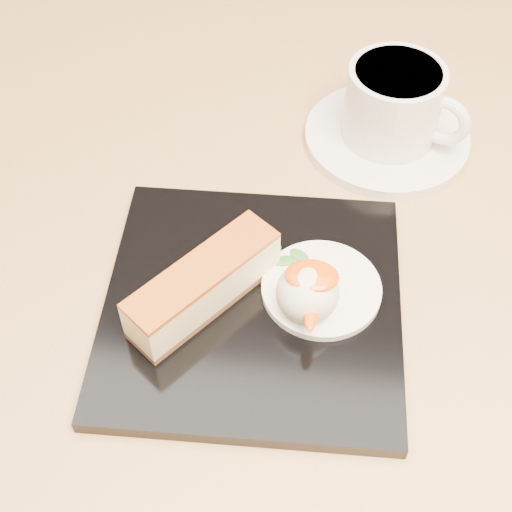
# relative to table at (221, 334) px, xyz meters

# --- Properties ---
(table) EXTENTS (0.80, 0.80, 0.72)m
(table) POSITION_rel_table_xyz_m (0.00, 0.00, 0.00)
(table) COLOR black
(table) RESTS_ON ground
(dessert_plate) EXTENTS (0.23, 0.23, 0.01)m
(dessert_plate) POSITION_rel_table_xyz_m (0.04, -0.07, 0.16)
(dessert_plate) COLOR black
(dessert_plate) RESTS_ON table
(cheesecake) EXTENTS (0.10, 0.12, 0.04)m
(cheesecake) POSITION_rel_table_xyz_m (0.01, -0.08, 0.19)
(cheesecake) COLOR brown
(cheesecake) RESTS_ON dessert_plate
(cream_smear) EXTENTS (0.09, 0.09, 0.01)m
(cream_smear) POSITION_rel_table_xyz_m (0.09, -0.06, 0.17)
(cream_smear) COLOR white
(cream_smear) RESTS_ON dessert_plate
(ice_cream_scoop) EXTENTS (0.05, 0.05, 0.05)m
(ice_cream_scoop) POSITION_rel_table_xyz_m (0.08, -0.08, 0.19)
(ice_cream_scoop) COLOR white
(ice_cream_scoop) RESTS_ON cream_smear
(mango_sauce) EXTENTS (0.04, 0.03, 0.01)m
(mango_sauce) POSITION_rel_table_xyz_m (0.08, -0.08, 0.21)
(mango_sauce) COLOR #FA4F07
(mango_sauce) RESTS_ON ice_cream_scoop
(mint_sprig) EXTENTS (0.04, 0.03, 0.00)m
(mint_sprig) POSITION_rel_table_xyz_m (0.06, -0.03, 0.17)
(mint_sprig) COLOR #327E29
(mint_sprig) RESTS_ON cream_smear
(saucer) EXTENTS (0.15, 0.15, 0.01)m
(saucer) POSITION_rel_table_xyz_m (0.14, 0.13, 0.16)
(saucer) COLOR white
(saucer) RESTS_ON table
(coffee_cup) EXTENTS (0.11, 0.08, 0.07)m
(coffee_cup) POSITION_rel_table_xyz_m (0.14, 0.13, 0.20)
(coffee_cup) COLOR white
(coffee_cup) RESTS_ON saucer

